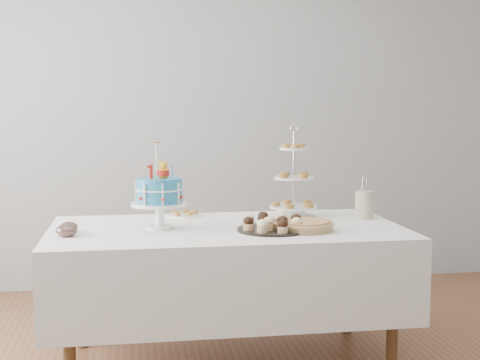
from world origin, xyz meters
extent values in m
cube|color=#97999B|center=(0.00, 2.00, 1.35)|extent=(5.00, 0.04, 2.70)
cube|color=#97999B|center=(0.00, -2.00, 1.35)|extent=(5.00, 0.04, 2.70)
cube|color=white|center=(0.00, 0.30, 0.55)|extent=(1.92, 1.02, 0.45)
cylinder|color=brown|center=(-0.82, -0.07, 0.34)|extent=(0.06, 0.06, 0.67)
cylinder|color=brown|center=(0.82, -0.07, 0.34)|extent=(0.06, 0.06, 0.67)
cylinder|color=brown|center=(-0.82, 0.67, 0.34)|extent=(0.06, 0.06, 0.67)
cylinder|color=brown|center=(0.82, 0.67, 0.34)|extent=(0.06, 0.06, 0.67)
cylinder|color=teal|center=(-0.36, 0.29, 0.98)|extent=(0.24, 0.24, 0.13)
torus|color=white|center=(-0.36, 0.29, 0.99)|extent=(0.25, 0.25, 0.01)
cube|color=red|center=(-0.41, 0.28, 1.08)|extent=(0.02, 0.02, 0.08)
cylinder|color=#3769ED|center=(-0.30, 0.27, 1.08)|extent=(0.01, 0.01, 0.08)
cylinder|color=silver|center=(-0.38, 0.33, 1.14)|extent=(0.00, 0.00, 0.19)
cylinder|color=gold|center=(-0.38, 0.33, 1.24)|extent=(0.05, 0.05, 0.01)
cylinder|color=black|center=(0.22, 0.15, 0.78)|extent=(0.38, 0.38, 0.01)
ellipsoid|color=black|center=(0.15, 0.15, 0.83)|extent=(0.06, 0.06, 0.04)
ellipsoid|color=#FFEFC5|center=(0.30, 0.15, 0.83)|extent=(0.06, 0.06, 0.04)
cylinder|color=tan|center=(0.39, 0.13, 0.79)|extent=(0.31, 0.31, 0.04)
cylinder|color=#AD7643|center=(0.39, 0.13, 0.81)|extent=(0.27, 0.27, 0.02)
torus|color=tan|center=(0.39, 0.13, 0.81)|extent=(0.33, 0.33, 0.02)
cylinder|color=silver|center=(0.44, 0.56, 1.03)|extent=(0.01, 0.01, 0.51)
cylinder|color=white|center=(0.44, 0.56, 0.83)|extent=(0.29, 0.29, 0.01)
cylinder|color=white|center=(0.44, 0.56, 1.00)|extent=(0.23, 0.23, 0.01)
cylinder|color=white|center=(0.44, 0.56, 1.18)|extent=(0.17, 0.17, 0.01)
torus|color=silver|center=(0.44, 0.56, 1.30)|extent=(0.05, 0.01, 0.05)
cylinder|color=white|center=(0.44, 0.60, 0.80)|extent=(0.17, 0.17, 0.07)
cylinder|color=white|center=(-0.20, 0.70, 0.78)|extent=(0.22, 0.22, 0.01)
ellipsoid|color=silver|center=(-0.84, 0.15, 0.80)|extent=(0.11, 0.11, 0.06)
cylinder|color=#5A1007|center=(-0.84, 0.15, 0.80)|extent=(0.08, 0.08, 0.03)
ellipsoid|color=silver|center=(-0.84, 0.26, 0.80)|extent=(0.10, 0.10, 0.06)
cylinder|color=#5A1007|center=(-0.84, 0.26, 0.79)|extent=(0.07, 0.07, 0.03)
cylinder|color=silver|center=(0.84, 0.45, 0.85)|extent=(0.11, 0.11, 0.16)
cylinder|color=silver|center=(0.89, 0.43, 0.87)|extent=(0.01, 0.01, 0.09)
camera|label=1|loc=(-0.50, -3.28, 1.42)|focal=50.00mm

